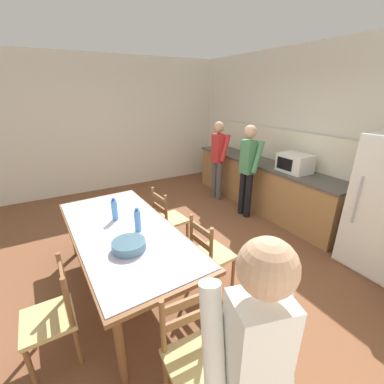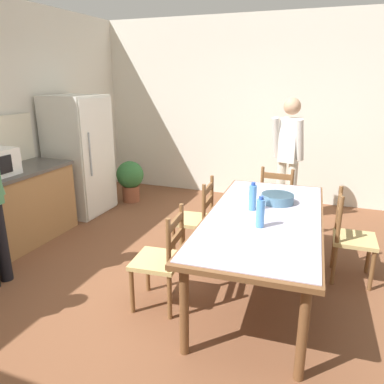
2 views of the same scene
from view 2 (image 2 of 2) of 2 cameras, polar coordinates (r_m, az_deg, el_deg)
name	(u,v)px [view 2 (image 2 of 2)]	position (r m, az deg, el deg)	size (l,w,h in m)	color
ground_plane	(176,290)	(3.72, -2.53, -14.75)	(8.32, 8.32, 0.00)	brown
wall_right	(254,110)	(6.30, 9.45, 12.26)	(0.12, 5.20, 2.90)	silver
refrigerator	(80,156)	(5.74, -16.75, 5.35)	(0.79, 0.73, 1.72)	silver
dining_table	(264,222)	(3.47, 10.86, -4.57)	(2.31, 1.14, 0.77)	brown
bottle_near_centre	(260,213)	(3.14, 10.37, -3.14)	(0.07, 0.07, 0.27)	#4C8ED6
bottle_off_centre	(253,197)	(3.53, 9.23, -0.80)	(0.07, 0.07, 0.27)	#4C8ED6
serving_bowl	(277,198)	(3.80, 12.89, -0.89)	(0.32, 0.32, 0.09)	slate
chair_side_near_right	(351,238)	(4.05, 23.01, -6.43)	(0.43, 0.41, 0.91)	brown
chair_side_far_right	(196,219)	(4.19, 0.64, -4.19)	(0.45, 0.43, 0.91)	brown
chair_side_far_left	(161,260)	(3.32, -4.70, -10.29)	(0.46, 0.44, 0.91)	brown
chair_head_end	(277,202)	(4.89, 12.86, -1.43)	(0.42, 0.43, 0.91)	brown
person_by_table	(288,154)	(5.29, 14.47, 5.65)	(0.36, 0.47, 1.71)	silver
potted_plant	(130,178)	(6.15, -9.40, 2.06)	(0.44, 0.44, 0.67)	brown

